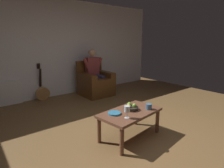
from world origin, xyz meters
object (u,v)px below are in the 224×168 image
object	(u,v)px
guitar	(43,92)
wine_glass_near	(127,110)
coffee_table	(130,115)
fruit_bowl	(131,107)
armchair	(95,83)
candle_jar	(149,107)
decorative_dish	(114,113)
person_seated	(94,71)

from	to	relation	value
guitar	wine_glass_near	world-z (taller)	guitar
coffee_table	fruit_bowl	xyz separation A→B (m)	(-0.06, -0.05, 0.10)
wine_glass_near	fruit_bowl	size ratio (longest dim) A/B	0.78
armchair	coffee_table	distance (m)	2.52
fruit_bowl	candle_jar	distance (m)	0.29
armchair	wine_glass_near	bearing A→B (deg)	65.65
guitar	fruit_bowl	bearing A→B (deg)	100.50
decorative_dish	candle_jar	size ratio (longest dim) A/B	2.00
armchair	candle_jar	xyz separation A→B (m)	(0.60, 2.47, 0.15)
person_seated	wine_glass_near	size ratio (longest dim) A/B	7.12
person_seated	candle_jar	distance (m)	2.58
person_seated	candle_jar	bearing A→B (deg)	75.97
coffee_table	wine_glass_near	xyz separation A→B (m)	(0.21, 0.16, 0.19)
person_seated	decorative_dish	distance (m)	2.60
person_seated	guitar	distance (m)	1.48
person_seated	guitar	world-z (taller)	person_seated
candle_jar	armchair	bearing A→B (deg)	-103.73
guitar	decorative_dish	xyz separation A→B (m)	(-0.19, 2.71, 0.24)
coffee_table	candle_jar	size ratio (longest dim) A/B	10.72
candle_jar	guitar	bearing A→B (deg)	-75.63
guitar	candle_jar	world-z (taller)	guitar
guitar	person_seated	bearing A→B (deg)	163.68
person_seated	coffee_table	size ratio (longest dim) A/B	1.22
wine_glass_near	fruit_bowl	world-z (taller)	wine_glass_near
guitar	candle_jar	bearing A→B (deg)	104.37
armchair	decorative_dish	size ratio (longest dim) A/B	4.86
armchair	candle_jar	world-z (taller)	armchair
fruit_bowl	decorative_dish	size ratio (longest dim) A/B	1.17
candle_jar	decorative_dish	bearing A→B (deg)	-18.78
coffee_table	guitar	bearing A→B (deg)	-80.86
guitar	decorative_dish	world-z (taller)	guitar
fruit_bowl	candle_jar	size ratio (longest dim) A/B	2.34
guitar	candle_jar	xyz separation A→B (m)	(-0.74, 2.89, 0.27)
coffee_table	candle_jar	bearing A→B (deg)	158.20
candle_jar	person_seated	bearing A→B (deg)	-103.58
person_seated	candle_jar	xyz separation A→B (m)	(0.60, 2.50, -0.21)
armchair	person_seated	distance (m)	0.35
person_seated	guitar	bearing A→B (deg)	-16.77
guitar	fruit_bowl	xyz separation A→B (m)	(-0.51, 2.73, 0.27)
wine_glass_near	decorative_dish	world-z (taller)	wine_glass_near
coffee_table	wine_glass_near	world-z (taller)	wine_glass_near
guitar	fruit_bowl	distance (m)	2.79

